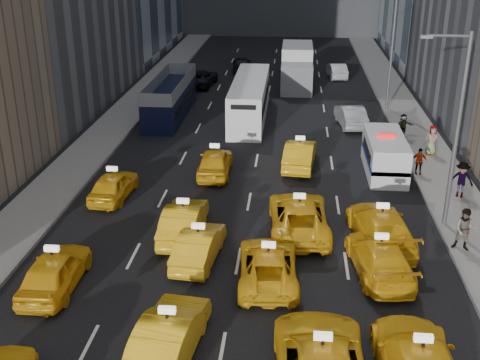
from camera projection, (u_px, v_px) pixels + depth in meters
The scene contains 31 objects.
sidewalk_west at pixel (110, 129), 41.73m from camera, with size 3.00×90.00×0.15m, color gray.
sidewalk_east at pixel (419, 138), 40.00m from camera, with size 3.00×90.00×0.15m, color gray.
curb_west at pixel (131, 130), 41.61m from camera, with size 0.15×90.00×0.18m, color slate.
curb_east at pixel (397, 137), 40.11m from camera, with size 0.15×90.00×0.18m, color slate.
streetlight_near at pixel (455, 126), 26.29m from camera, with size 2.15×0.22×9.00m.
streetlight_far at pixel (391, 46), 44.69m from camera, with size 2.15×0.22×9.00m.
taxi_5 at pixel (168, 336), 19.28m from camera, with size 1.66×4.75×1.57m, color yellow.
taxi_8 at pixel (55, 271), 23.03m from camera, with size 1.79×4.45×1.52m, color yellow.
taxi_9 at pixel (199, 246), 25.03m from camera, with size 1.47×4.22×1.39m, color yellow.
taxi_10 at pixel (268, 265), 23.60m from camera, with size 2.27×4.92×1.37m, color yellow.
taxi_11 at pixel (380, 257), 24.07m from camera, with size 2.04×5.03×1.46m, color yellow.
taxi_12 at pixel (113, 185), 30.93m from camera, with size 1.66×4.12×1.41m, color yellow.
taxi_13 at pixel (184, 221), 27.02m from camera, with size 1.61×4.61×1.52m, color yellow.
taxi_14 at pixel (299, 216), 27.42m from camera, with size 2.60×5.64×1.57m, color yellow.
taxi_15 at pixel (381, 227), 26.38m from camera, with size 2.25×5.54×1.61m, color yellow.
taxi_16 at pixel (215, 162), 33.91m from camera, with size 1.78×4.43×1.51m, color yellow.
taxi_17 at pixel (300, 154), 35.04m from camera, with size 1.64×4.71×1.55m, color yellow.
nypd_van at pixel (385, 155), 34.11m from camera, with size 2.12×5.37×2.30m.
double_decker at pixel (171, 97), 44.55m from camera, with size 2.62×10.04×2.90m.
city_bus at pixel (250, 99), 43.95m from camera, with size 2.42×11.24×2.90m.
box_truck at pixel (297, 67), 52.85m from camera, with size 3.61×8.00×3.53m.
misc_car_0 at pixel (351, 115), 42.51m from camera, with size 1.59×4.56×1.50m, color #9B9EA2.
misc_car_1 at pixel (200, 78), 53.55m from camera, with size 2.35×5.10×1.42m, color black.
misc_car_2 at pixel (293, 63), 59.50m from camera, with size 2.14×5.25×1.52m, color slate.
misc_car_3 at pixel (242, 64), 58.87m from camera, with size 1.76×4.36×1.49m, color black.
misc_car_4 at pixel (337, 70), 56.50m from camera, with size 1.46×4.18×1.38m, color #B9BCC1.
pedestrian_1 at pixel (465, 230), 25.47m from camera, with size 0.92×0.51×1.90m, color gray.
pedestrian_2 at pixel (462, 180), 30.63m from camera, with size 1.22×0.50×1.89m, color gray.
pedestrian_3 at pixel (419, 161), 33.56m from camera, with size 0.90×0.41×1.54m, color gray.
pedestrian_4 at pixel (432, 140), 36.49m from camera, with size 0.90×0.49×1.85m, color gray.
pedestrian_5 at pixel (403, 126), 39.52m from camera, with size 1.49×0.43×1.61m, color gray.
Camera 1 is at (2.04, -13.93, 12.81)m, focal length 45.00 mm.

